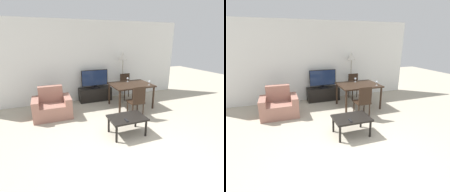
% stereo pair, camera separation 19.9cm
% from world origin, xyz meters
% --- Properties ---
extents(ground_plane, '(18.00, 18.00, 0.00)m').
position_xyz_m(ground_plane, '(0.00, 0.00, 0.00)').
color(ground_plane, '#B2A893').
extents(wall_back, '(7.26, 0.06, 2.70)m').
position_xyz_m(wall_back, '(0.00, 3.73, 1.35)').
color(wall_back, white).
rests_on(wall_back, ground_plane).
extents(armchair, '(1.01, 0.73, 0.84)m').
position_xyz_m(armchair, '(-1.25, 2.58, 0.29)').
color(armchair, '#9E6B5B').
rests_on(armchair, ground_plane).
extents(tv_stand, '(1.12, 0.41, 0.47)m').
position_xyz_m(tv_stand, '(0.24, 3.46, 0.23)').
color(tv_stand, black).
rests_on(tv_stand, ground_plane).
extents(tv, '(0.92, 0.32, 0.63)m').
position_xyz_m(tv, '(0.24, 3.45, 0.78)').
color(tv, black).
rests_on(tv, tv_stand).
extents(coffee_table, '(0.82, 0.58, 0.43)m').
position_xyz_m(coffee_table, '(0.27, 0.95, 0.37)').
color(coffee_table, black).
rests_on(coffee_table, ground_plane).
extents(dining_table, '(1.26, 0.99, 0.75)m').
position_xyz_m(dining_table, '(1.15, 2.49, 0.66)').
color(dining_table, black).
rests_on(dining_table, ground_plane).
extents(dining_chair_near, '(0.40, 0.40, 0.90)m').
position_xyz_m(dining_chair_near, '(0.93, 1.69, 0.50)').
color(dining_chair_near, black).
rests_on(dining_chair_near, ground_plane).
extents(dining_chair_far, '(0.40, 0.40, 0.90)m').
position_xyz_m(dining_chair_far, '(1.37, 3.30, 0.50)').
color(dining_chair_far, black).
rests_on(dining_chair_far, ground_plane).
extents(floor_lamp, '(0.28, 0.28, 1.67)m').
position_xyz_m(floor_lamp, '(1.30, 3.44, 1.42)').
color(floor_lamp, gray).
rests_on(floor_lamp, ground_plane).
extents(remote_primary, '(0.04, 0.15, 0.02)m').
position_xyz_m(remote_primary, '(0.17, 0.79, 0.44)').
color(remote_primary, black).
rests_on(remote_primary, coffee_table).
extents(wine_glass_left, '(0.07, 0.07, 0.15)m').
position_xyz_m(wine_glass_left, '(1.19, 2.80, 0.85)').
color(wine_glass_left, silver).
rests_on(wine_glass_left, dining_table).
extents(wine_glass_center, '(0.07, 0.07, 0.15)m').
position_xyz_m(wine_glass_center, '(1.61, 2.17, 0.85)').
color(wine_glass_center, silver).
rests_on(wine_glass_center, dining_table).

